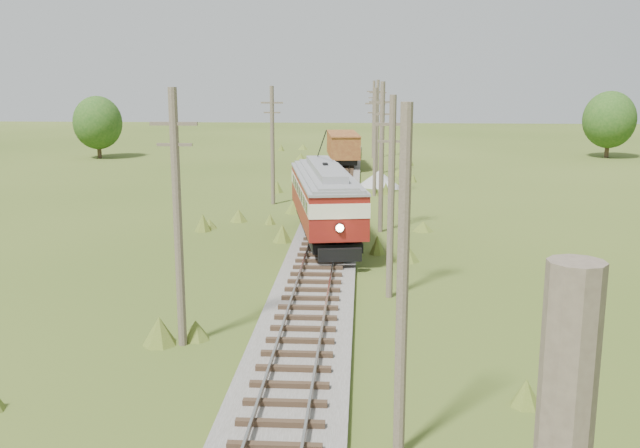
{
  "coord_description": "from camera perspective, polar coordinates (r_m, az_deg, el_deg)",
  "views": [
    {
      "loc": [
        2.13,
        -11.52,
        9.42
      ],
      "look_at": [
        0.0,
        23.13,
        2.1
      ],
      "focal_mm": 40.0,
      "sensor_mm": 36.0,
      "label": 1
    }
  ],
  "objects": [
    {
      "name": "utility_pole_r_2",
      "position": [
        29.96,
        5.71,
        2.26
      ],
      "size": [
        1.6,
        0.3,
        8.6
      ],
      "color": "brown",
      "rests_on": "ground"
    },
    {
      "name": "tree_mid_b",
      "position": [
        88.19,
        22.14,
        7.74
      ],
      "size": [
        5.88,
        5.88,
        7.57
      ],
      "color": "#38281C",
      "rests_on": "ground"
    },
    {
      "name": "tree_mid_a",
      "position": [
        85.2,
        -17.37,
        7.74
      ],
      "size": [
        5.46,
        5.46,
        7.03
      ],
      "color": "#38281C",
      "rests_on": "ground"
    },
    {
      "name": "utility_pole_r_5",
      "position": [
        68.7,
        4.61,
        7.83
      ],
      "size": [
        1.6,
        0.3,
        8.9
      ],
      "color": "brown",
      "rests_on": "ground"
    },
    {
      "name": "railbed_main",
      "position": [
        46.49,
        0.82,
        0.46
      ],
      "size": [
        3.6,
        96.0,
        0.57
      ],
      "color": "#605B54",
      "rests_on": "ground"
    },
    {
      "name": "utility_pole_r_1",
      "position": [
        17.29,
        6.61,
        -5.04
      ],
      "size": [
        0.3,
        0.3,
        8.8
      ],
      "color": "brown",
      "rests_on": "ground"
    },
    {
      "name": "utility_pole_r_6",
      "position": [
        81.67,
        4.31,
        8.41
      ],
      "size": [
        1.6,
        0.3,
        8.7
      ],
      "color": "brown",
      "rests_on": "ground"
    },
    {
      "name": "utility_pole_r_4",
      "position": [
        55.76,
        4.42,
        6.63
      ],
      "size": [
        1.6,
        0.3,
        8.4
      ],
      "color": "brown",
      "rests_on": "ground"
    },
    {
      "name": "gravel_pile",
      "position": [
        61.13,
        4.87,
        3.6
      ],
      "size": [
        3.7,
        3.92,
        1.35
      ],
      "color": "gray",
      "rests_on": "ground"
    },
    {
      "name": "utility_pole_l_a",
      "position": [
        24.82,
        -11.33,
        0.55
      ],
      "size": [
        1.6,
        0.3,
        9.0
      ],
      "color": "brown",
      "rests_on": "ground"
    },
    {
      "name": "gondola",
      "position": [
        73.42,
        1.85,
        6.23
      ],
      "size": [
        3.79,
        9.18,
        2.97
      ],
      "rotation": [
        0.0,
        0.0,
        0.1
      ],
      "color": "black",
      "rests_on": "ground"
    },
    {
      "name": "streetcar",
      "position": [
        40.04,
        0.42,
        2.27
      ],
      "size": [
        5.02,
        13.02,
        5.88
      ],
      "rotation": [
        0.0,
        0.0,
        0.16
      ],
      "color": "black",
      "rests_on": "ground"
    },
    {
      "name": "utility_pole_r_3",
      "position": [
        42.8,
        4.95,
        5.44
      ],
      "size": [
        1.6,
        0.3,
        9.0
      ],
      "color": "brown",
      "rests_on": "ground"
    },
    {
      "name": "utility_pole_l_b",
      "position": [
        52.18,
        -3.82,
        6.39
      ],
      "size": [
        1.6,
        0.3,
        8.6
      ],
      "color": "brown",
      "rests_on": "ground"
    }
  ]
}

